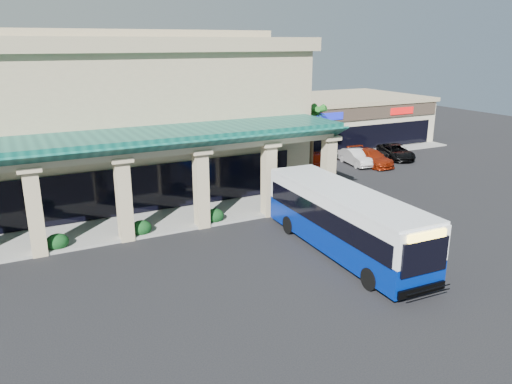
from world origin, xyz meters
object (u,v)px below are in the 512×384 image
car_white (356,157)px  car_red (371,157)px  transit_bus (344,222)px  car_silver (317,162)px  pedestrian (383,214)px  car_gray (396,152)px

car_white → car_red: bearing=-25.9°
transit_bus → car_white: (12.82, 15.24, -0.98)m
car_silver → car_red: size_ratio=0.95×
car_red → car_silver: bearing=174.7°
car_silver → car_white: size_ratio=1.08×
pedestrian → car_red: bearing=-23.7°
car_white → car_red: 1.28m
car_red → car_gray: 3.94m
car_silver → car_white: (4.35, 0.24, -0.08)m
car_silver → car_gray: bearing=19.6°
car_gray → car_red: bearing=-147.1°
car_white → car_gray: 4.88m
transit_bus → car_white: size_ratio=2.79×
transit_bus → car_red: (13.88, 14.53, -0.97)m
transit_bus → car_silver: size_ratio=2.58×
pedestrian → car_silver: 13.80m
car_silver → car_gray: (9.22, 0.48, -0.12)m
pedestrian → car_white: bearing=-19.1°
transit_bus → pedestrian: (4.30, 1.85, -0.84)m
car_gray → transit_bus: bearing=-120.0°
pedestrian → car_silver: size_ratio=0.36×
car_red → car_gray: size_ratio=1.01×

